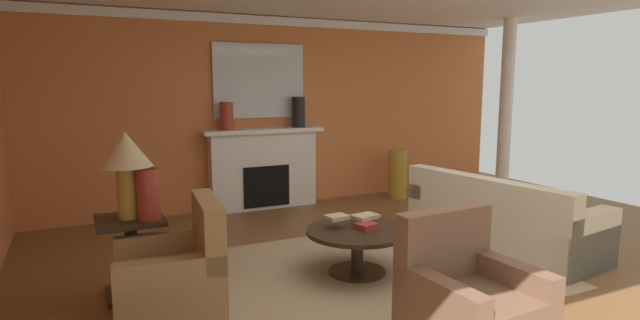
{
  "coord_description": "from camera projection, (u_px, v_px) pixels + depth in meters",
  "views": [
    {
      "loc": [
        -2.87,
        -3.91,
        1.86
      ],
      "look_at": [
        -0.43,
        1.15,
        1.0
      ],
      "focal_mm": 28.49,
      "sensor_mm": 36.0,
      "label": 1
    }
  ],
  "objects": [
    {
      "name": "book_red_cover",
      "position": [
        366.0,
        226.0,
        4.93
      ],
      "size": [
        0.23,
        0.21,
        0.06
      ],
      "primitive_type": "cube",
      "rotation": [
        0.0,
        0.0,
        0.26
      ],
      "color": "maroon",
      "rests_on": "coffee_table"
    },
    {
      "name": "vase_mantel_right",
      "position": [
        299.0,
        112.0,
        7.59
      ],
      "size": [
        0.19,
        0.19,
        0.46
      ],
      "primitive_type": "cylinder",
      "color": "black",
      "rests_on": "fireplace"
    },
    {
      "name": "side_table",
      "position": [
        132.0,
        251.0,
        4.43
      ],
      "size": [
        0.56,
        0.56,
        0.7
      ],
      "color": "#2D2319",
      "rests_on": "ground_plane"
    },
    {
      "name": "vase_mantel_left",
      "position": [
        227.0,
        116.0,
        7.12
      ],
      "size": [
        0.19,
        0.19,
        0.4
      ],
      "primitive_type": "cylinder",
      "color": "#9E3328",
      "rests_on": "fireplace"
    },
    {
      "name": "wall_fireplace",
      "position": [
        283.0,
        112.0,
        7.76
      ],
      "size": [
        7.89,
        0.12,
        2.83
      ],
      "primitive_type": "cube",
      "color": "#CC723D",
      "rests_on": "ground_plane"
    },
    {
      "name": "coffee_table",
      "position": [
        357.0,
        241.0,
        4.94
      ],
      "size": [
        1.0,
        1.0,
        0.45
      ],
      "color": "#2D2319",
      "rests_on": "ground_plane"
    },
    {
      "name": "sofa",
      "position": [
        500.0,
        223.0,
        5.69
      ],
      "size": [
        1.19,
        2.21,
        0.85
      ],
      "color": "beige",
      "rests_on": "ground_plane"
    },
    {
      "name": "book_art_folio",
      "position": [
        365.0,
        216.0,
        5.1
      ],
      "size": [
        0.29,
        0.23,
        0.04
      ],
      "primitive_type": "cube",
      "rotation": [
        0.0,
        0.0,
        0.23
      ],
      "color": "tan",
      "rests_on": "coffee_table"
    },
    {
      "name": "area_rug",
      "position": [
        357.0,
        273.0,
        4.99
      ],
      "size": [
        3.58,
        2.58,
        0.01
      ],
      "primitive_type": "cube",
      "color": "tan",
      "rests_on": "ground_plane"
    },
    {
      "name": "column_white",
      "position": [
        506.0,
        111.0,
        7.96
      ],
      "size": [
        0.2,
        0.2,
        2.83
      ],
      "primitive_type": "cylinder",
      "color": "white",
      "rests_on": "ground_plane"
    },
    {
      "name": "crown_moulding",
      "position": [
        284.0,
        22.0,
        7.48
      ],
      "size": [
        7.89,
        0.08,
        0.12
      ],
      "primitive_type": "cube",
      "color": "white"
    },
    {
      "name": "table_lamp",
      "position": [
        126.0,
        158.0,
        4.31
      ],
      "size": [
        0.44,
        0.44,
        0.75
      ],
      "color": "#B28E38",
      "rests_on": "side_table"
    },
    {
      "name": "vase_on_side_table",
      "position": [
        148.0,
        194.0,
        4.31
      ],
      "size": [
        0.19,
        0.19,
        0.44
      ],
      "primitive_type": "cylinder",
      "color": "#9E3328",
      "rests_on": "side_table"
    },
    {
      "name": "fireplace",
      "position": [
        264.0,
        171.0,
        7.53
      ],
      "size": [
        1.8,
        0.35,
        1.19
      ],
      "color": "white",
      "rests_on": "ground_plane"
    },
    {
      "name": "armchair_facing_fireplace",
      "position": [
        469.0,
        307.0,
        3.54
      ],
      "size": [
        0.85,
        0.85,
        0.95
      ],
      "color": "brown",
      "rests_on": "ground_plane"
    },
    {
      "name": "ground_plane",
      "position": [
        410.0,
        273.0,
        4.99
      ],
      "size": [
        9.47,
        9.47,
        0.0
      ],
      "primitive_type": "plane",
      "color": "brown"
    },
    {
      "name": "mantel_mirror",
      "position": [
        259.0,
        81.0,
        7.43
      ],
      "size": [
        1.38,
        0.04,
        1.08
      ],
      "primitive_type": "cube",
      "color": "silver"
    },
    {
      "name": "vase_tall_corner",
      "position": [
        397.0,
        174.0,
        8.22
      ],
      "size": [
        0.3,
        0.3,
        0.78
      ],
      "primitive_type": "cylinder",
      "color": "#B7892D",
      "rests_on": "ground_plane"
    },
    {
      "name": "armchair_near_window",
      "position": [
        175.0,
        281.0,
        4.02
      ],
      "size": [
        0.87,
        0.87,
        0.95
      ],
      "color": "#9E7A4C",
      "rests_on": "ground_plane"
    },
    {
      "name": "book_small_novel",
      "position": [
        337.0,
        217.0,
        4.94
      ],
      "size": [
        0.22,
        0.19,
        0.04
      ],
      "primitive_type": "cube",
      "rotation": [
        0.0,
        0.0,
        0.1
      ],
      "color": "tan",
      "rests_on": "coffee_table"
    }
  ]
}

